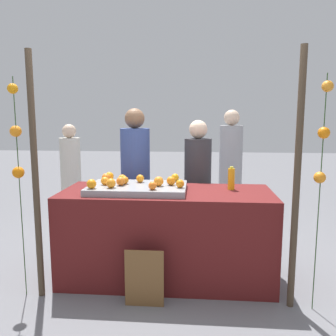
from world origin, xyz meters
The scene contains 27 objects.
ground_plane centered at (0.00, 0.00, 0.00)m, with size 24.00×24.00×0.00m, color slate.
stall_counter centered at (0.00, 0.00, 0.44)m, with size 2.02×0.81×0.88m, color #5B1919.
orange_tray centered at (-0.28, -0.04, 0.91)m, with size 0.93×0.58×0.06m, color gray.
orange_0 centered at (-0.62, 0.10, 0.98)m, with size 0.09×0.09×0.09m, color orange.
orange_1 centered at (0.04, -0.02, 0.98)m, with size 0.09×0.09×0.09m, color orange.
orange_2 centered at (-0.59, -0.06, 0.98)m, with size 0.08×0.08×0.08m, color orange.
orange_3 centered at (-0.41, 0.00, 0.98)m, with size 0.08×0.08×0.08m, color orange.
orange_4 centered at (0.14, -0.13, 0.98)m, with size 0.08×0.08×0.08m, color orange.
orange_5 centered at (-0.11, -0.24, 0.98)m, with size 0.07×0.07×0.07m, color orange.
orange_6 centered at (-0.07, -0.07, 0.99)m, with size 0.09×0.09×0.09m, color orange.
orange_7 centered at (-0.43, -0.08, 0.98)m, with size 0.08×0.08×0.08m, color orange.
orange_8 centered at (-0.67, -0.24, 0.98)m, with size 0.09×0.09×0.09m, color orange.
orange_9 centered at (-0.60, 0.17, 0.98)m, with size 0.09×0.09×0.09m, color orange.
orange_10 centered at (-0.45, 0.07, 0.98)m, with size 0.08×0.08×0.08m, color orange.
orange_11 centered at (0.07, 0.18, 0.98)m, with size 0.08×0.08×0.08m, color orange.
orange_12 centered at (-0.27, 0.10, 0.98)m, with size 0.08×0.08×0.08m, color orange.
orange_13 centered at (-0.50, -0.19, 0.98)m, with size 0.09×0.09×0.09m, color orange.
juice_bottle centered at (0.62, 0.12, 0.99)m, with size 0.07×0.07×0.23m.
chalkboard_sign centered at (-0.14, -0.54, 0.24)m, with size 0.33×0.03×0.51m.
vendor_left centered at (-0.42, 0.68, 0.78)m, with size 0.34×0.34×1.68m.
vendor_right centered at (0.30, 0.73, 0.72)m, with size 0.31×0.31×1.55m.
crowd_person_0 centered at (-1.56, 1.66, 0.69)m, with size 0.30×0.30×1.47m.
crowd_person_1 centered at (0.78, 1.88, 0.78)m, with size 0.34×0.34×1.68m.
canopy_post_left centered at (-1.09, -0.44, 1.07)m, with size 0.06×0.06×2.14m, color #473828.
canopy_post_right centered at (1.09, -0.44, 1.07)m, with size 0.06×0.06×2.14m, color #473828.
garland_strand_left centered at (-1.24, -0.44, 1.40)m, with size 0.10×0.10×1.92m.
garland_strand_right centered at (1.26, -0.48, 1.42)m, with size 0.10×0.10×1.92m.
Camera 1 is at (0.29, -3.31, 1.61)m, focal length 37.70 mm.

